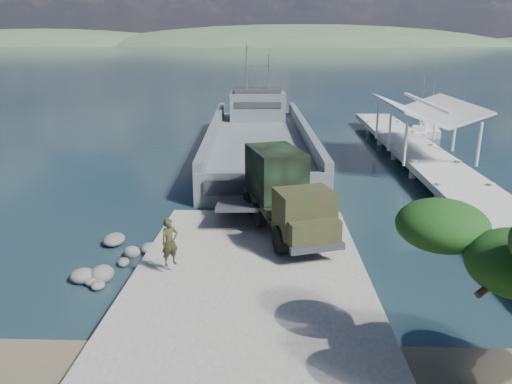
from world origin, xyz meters
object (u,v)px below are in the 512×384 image
Objects in this scene: military_truck at (284,192)px; landing_craft at (259,146)px; sailboat_near at (419,133)px; pier at (425,149)px; sailboat_far at (429,130)px; soldier at (170,251)px.

landing_craft is at bearing 77.96° from military_truck.
sailboat_near is at bearing 44.75° from military_truck.
landing_craft is 5.22× the size of sailboat_near.
pier is 5.00× the size of military_truck.
landing_craft is 19.35m from sailboat_near.
military_truck is 33.99m from sailboat_far.
sailboat_far reaches higher than pier.
sailboat_near is at bearing 75.85° from pier.
landing_craft is at bearing 161.87° from pier.
pier is at bearing 34.15° from military_truck.
military_truck is 4.26× the size of soldier.
pier is 13.96m from landing_craft.
landing_craft is at bearing -131.04° from sailboat_near.
landing_craft is (-13.25, 4.34, -0.78)m from pier.
soldier is (-16.37, -19.90, -0.07)m from pier.
military_truck is (-11.46, -14.47, 0.85)m from pier.
sailboat_near is at bearing 21.29° from soldier.
pier is 1.29× the size of landing_craft.
pier reaches higher than soldier.
landing_craft reaches higher than military_truck.
sailboat_near is (19.89, 33.87, -1.18)m from soldier.
sailboat_near reaches higher than soldier.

